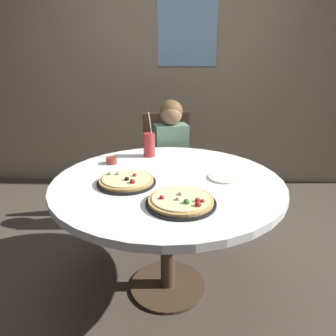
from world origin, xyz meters
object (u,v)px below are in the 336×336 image
(soda_cup, at_px, (149,145))
(plate_small, at_px, (224,177))
(dining_table, at_px, (168,194))
(diner_child, at_px, (173,175))
(pizza_veggie, at_px, (181,201))
(sauce_bowl, at_px, (112,160))
(chair_wooden, at_px, (169,163))
(pizza_cheese, at_px, (126,181))

(soda_cup, xyz_separation_m, plate_small, (0.46, -0.40, -0.08))
(dining_table, bearing_deg, diner_child, 88.60)
(pizza_veggie, height_order, sauce_bowl, pizza_veggie)
(dining_table, distance_m, pizza_veggie, 0.33)
(pizza_veggie, relative_size, plate_small, 1.86)
(dining_table, distance_m, soda_cup, 0.48)
(plate_small, bearing_deg, diner_child, 113.09)
(dining_table, bearing_deg, chair_wooden, 91.36)
(chair_wooden, bearing_deg, pizza_cheese, -101.63)
(pizza_veggie, height_order, soda_cup, soda_cup)
(pizza_cheese, relative_size, soda_cup, 1.05)
(plate_small, bearing_deg, pizza_cheese, -170.29)
(pizza_veggie, xyz_separation_m, sauce_bowl, (-0.44, 0.57, 0.00))
(diner_child, xyz_separation_m, soda_cup, (-0.16, -0.31, 0.35))
(dining_table, xyz_separation_m, chair_wooden, (-0.02, 0.91, -0.13))
(soda_cup, height_order, sauce_bowl, soda_cup)
(plate_small, bearing_deg, sauce_bowl, 161.24)
(dining_table, bearing_deg, plate_small, 4.59)
(pizza_cheese, bearing_deg, chair_wooden, 78.37)
(diner_child, distance_m, soda_cup, 0.49)
(chair_wooden, xyz_separation_m, pizza_cheese, (-0.20, -0.98, 0.24))
(pizza_veggie, height_order, plate_small, pizza_veggie)
(plate_small, bearing_deg, pizza_veggie, -126.51)
(diner_child, relative_size, plate_small, 6.01)
(chair_wooden, relative_size, pizza_cheese, 2.95)
(diner_child, bearing_deg, chair_wooden, 102.54)
(sauce_bowl, relative_size, plate_small, 0.39)
(pizza_veggie, bearing_deg, chair_wooden, 94.42)
(sauce_bowl, height_order, plate_small, sauce_bowl)
(pizza_veggie, bearing_deg, sauce_bowl, 127.98)
(chair_wooden, xyz_separation_m, pizza_veggie, (0.09, -1.22, 0.24))
(plate_small, bearing_deg, chair_wooden, 111.08)
(pizza_veggie, bearing_deg, dining_table, 103.26)
(sauce_bowl, distance_m, plate_small, 0.73)
(diner_child, bearing_deg, pizza_cheese, -106.73)
(pizza_veggie, distance_m, plate_small, 0.42)
(dining_table, xyz_separation_m, plate_small, (0.32, 0.03, 0.09))
(pizza_cheese, xyz_separation_m, sauce_bowl, (-0.15, 0.33, 0.00))
(dining_table, relative_size, diner_child, 1.20)
(sauce_bowl, bearing_deg, plate_small, -18.76)
(soda_cup, height_order, plate_small, soda_cup)
(soda_cup, xyz_separation_m, sauce_bowl, (-0.23, -0.16, -0.06))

